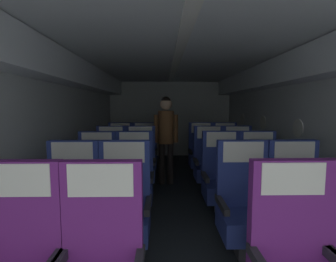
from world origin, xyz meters
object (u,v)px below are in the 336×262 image
(seat_b_right_window, at_px, (245,208))
(seat_d_right_window, at_px, (209,164))
(seat_b_left_aisle, at_px, (124,208))
(seat_d_left_window, at_px, (111,164))
(seat_e_left_window, at_px, (120,154))
(seat_c_right_window, at_px, (222,179))
(seat_d_left_aisle, at_px, (140,164))
(seat_e_right_aisle, at_px, (225,154))
(seat_c_right_aisle, at_px, (259,180))
(seat_e_left_aisle, at_px, (145,154))
(flight_attendant, at_px, (166,131))
(seat_e_right_window, at_px, (201,154))
(seat_d_right_aisle, at_px, (238,164))
(seat_b_left_window, at_px, (71,209))
(seat_c_left_window, at_px, (96,181))
(seat_c_left_aisle, at_px, (134,180))
(seat_b_right_aisle, at_px, (296,207))

(seat_b_right_window, distance_m, seat_d_right_window, 1.80)
(seat_b_left_aisle, bearing_deg, seat_d_left_window, 105.56)
(seat_d_right_window, relative_size, seat_e_left_window, 1.00)
(seat_c_right_window, relative_size, seat_d_left_aisle, 1.00)
(seat_b_right_window, height_order, seat_d_left_window, same)
(seat_d_left_aisle, xyz_separation_m, seat_e_right_aisle, (1.65, 0.87, 0.00))
(seat_c_right_aisle, distance_m, seat_e_left_aisle, 2.43)
(seat_c_right_aisle, relative_size, flight_attendant, 0.68)
(seat_c_right_window, bearing_deg, seat_e_right_window, 89.81)
(seat_d_left_window, height_order, seat_d_right_window, same)
(seat_c_right_window, bearing_deg, seat_d_right_aisle, 61.40)
(seat_b_left_window, distance_m, flight_attendant, 2.41)
(seat_b_right_window, distance_m, seat_c_left_window, 1.87)
(seat_e_right_aisle, height_order, seat_e_right_window, same)
(seat_d_right_window, relative_size, seat_e_left_aisle, 1.00)
(seat_c_left_window, distance_m, seat_d_left_window, 0.92)
(seat_e_left_aisle, xyz_separation_m, flight_attendant, (0.43, -0.52, 0.52))
(seat_b_left_window, relative_size, seat_c_right_aisle, 1.00)
(flight_attendant, bearing_deg, seat_e_right_aisle, 28.00)
(seat_d_right_aisle, xyz_separation_m, seat_e_right_window, (-0.48, 0.90, 0.00))
(seat_b_right_window, distance_m, seat_c_right_window, 0.91)
(seat_c_left_aisle, bearing_deg, seat_b_right_window, -38.26)
(seat_d_left_window, bearing_deg, seat_c_left_aisle, -61.13)
(seat_c_right_window, bearing_deg, seat_d_right_window, 90.08)
(seat_d_left_aisle, relative_size, flight_attendant, 0.68)
(seat_c_right_aisle, bearing_deg, seat_d_right_window, 118.42)
(seat_c_left_aisle, bearing_deg, seat_e_right_aisle, 46.91)
(seat_d_left_aisle, distance_m, seat_e_left_aisle, 0.88)
(seat_c_left_window, relative_size, seat_d_right_window, 1.00)
(flight_attendant, bearing_deg, seat_c_right_window, -54.97)
(seat_e_right_aisle, distance_m, seat_e_right_window, 0.49)
(seat_e_left_window, height_order, flight_attendant, flight_attendant)
(seat_c_left_aisle, height_order, seat_e_left_aisle, same)
(seat_b_left_aisle, distance_m, seat_d_left_window, 1.87)
(seat_d_right_aisle, distance_m, seat_e_left_window, 2.32)
(seat_c_left_aisle, relative_size, seat_d_left_window, 1.00)
(seat_b_right_aisle, xyz_separation_m, seat_c_left_aisle, (-1.66, 0.91, 0.00))
(seat_e_left_window, bearing_deg, seat_c_right_window, -47.50)
(seat_e_right_window, bearing_deg, seat_c_left_aisle, -122.98)
(seat_b_left_window, bearing_deg, seat_d_right_window, 47.49)
(seat_c_right_window, relative_size, seat_e_right_window, 1.00)
(seat_c_left_window, xyz_separation_m, seat_e_left_window, (-0.00, 1.82, 0.00))
(seat_e_right_window, bearing_deg, seat_c_right_window, -90.19)
(seat_e_left_window, bearing_deg, seat_d_left_aisle, -61.24)
(seat_c_left_aisle, relative_size, seat_d_right_aisle, 1.00)
(seat_c_right_window, height_order, seat_d_right_window, same)
(seat_b_left_window, distance_m, seat_d_right_window, 2.43)
(flight_attendant, bearing_deg, seat_c_left_aisle, -103.87)
(seat_b_right_window, bearing_deg, seat_e_right_window, 89.88)
(seat_b_left_aisle, distance_m, seat_d_right_aisle, 2.43)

